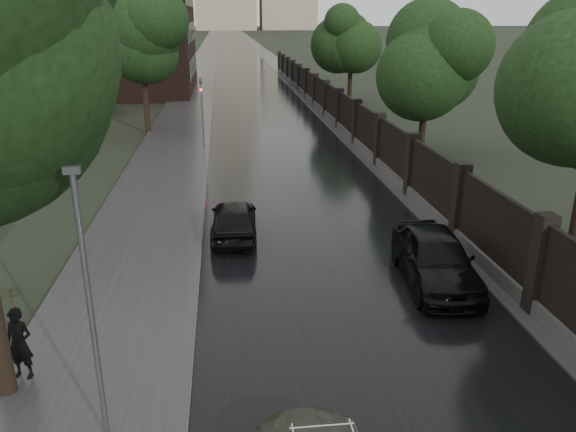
# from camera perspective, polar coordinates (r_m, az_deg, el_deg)

# --- Properties ---
(road) EXTENTS (8.00, 420.00, 0.02)m
(road) POSITION_cam_1_polar(r_m,az_deg,el_deg) (197.11, -5.92, 17.54)
(road) COLOR black
(road) RESTS_ON ground
(sidewalk_left) EXTENTS (4.00, 420.00, 0.16)m
(sidewalk_left) POSITION_cam_1_polar(r_m,az_deg,el_deg) (197.10, -7.75, 17.49)
(sidewalk_left) COLOR #2D2D2D
(sidewalk_left) RESTS_ON ground
(verge_right) EXTENTS (3.00, 420.00, 0.08)m
(verge_right) POSITION_cam_1_polar(r_m,az_deg,el_deg) (197.27, -4.25, 17.60)
(verge_right) COLOR #2D2D2D
(verge_right) RESTS_ON ground
(fence_right) EXTENTS (0.45, 75.72, 2.70)m
(fence_right) POSITION_cam_1_polar(r_m,az_deg,el_deg) (40.20, 4.66, 10.77)
(fence_right) COLOR #383533
(fence_right) RESTS_ON ground
(tree_left_far) EXTENTS (4.25, 4.25, 7.39)m
(tree_left_far) POSITION_cam_1_polar(r_m,az_deg,el_deg) (37.32, -14.66, 16.07)
(tree_left_far) COLOR black
(tree_left_far) RESTS_ON ground
(tree_right_b) EXTENTS (4.08, 4.08, 7.01)m
(tree_right_b) POSITION_cam_1_polar(r_m,az_deg,el_deg) (30.92, 14.02, 14.94)
(tree_right_b) COLOR black
(tree_right_b) RESTS_ON ground
(tree_right_c) EXTENTS (4.08, 4.08, 7.01)m
(tree_right_c) POSITION_cam_1_polar(r_m,az_deg,el_deg) (48.19, 6.45, 16.91)
(tree_right_c) COLOR black
(tree_right_c) RESTS_ON ground
(lamp_post) EXTENTS (0.25, 0.12, 5.11)m
(lamp_post) POSITION_cam_1_polar(r_m,az_deg,el_deg) (9.87, -19.41, -9.03)
(lamp_post) COLOR #59595E
(lamp_post) RESTS_ON ground
(traffic_light) EXTENTS (0.16, 0.32, 4.00)m
(traffic_light) POSITION_cam_1_polar(r_m,az_deg,el_deg) (32.33, -8.75, 10.91)
(traffic_light) COLOR #59595E
(traffic_light) RESTS_ON ground
(hatchback_left) EXTENTS (1.70, 3.90, 1.31)m
(hatchback_left) POSITION_cam_1_polar(r_m,az_deg,el_deg) (19.32, -5.52, -0.27)
(hatchback_left) COLOR black
(hatchback_left) RESTS_ON ground
(car_right_near) EXTENTS (2.16, 4.68, 1.55)m
(car_right_near) POSITION_cam_1_polar(r_m,az_deg,el_deg) (16.43, 14.72, -4.10)
(car_right_near) COLOR black
(car_right_near) RESTS_ON ground
(pedestrian_umbrella) EXTENTS (1.10, 1.11, 2.44)m
(pedestrian_umbrella) POSITION_cam_1_polar(r_m,az_deg,el_deg) (12.53, -26.20, -8.27)
(pedestrian_umbrella) COLOR black
(pedestrian_umbrella) RESTS_ON sidewalk_left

